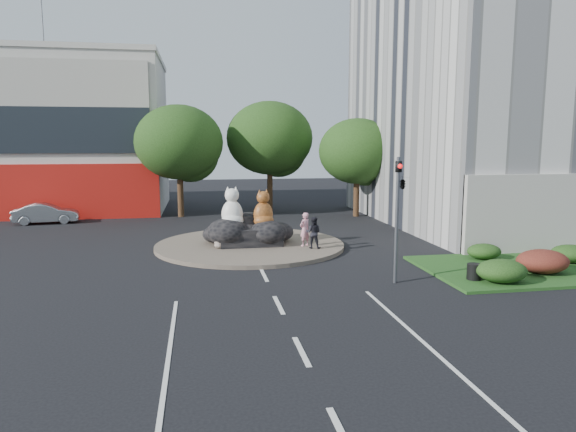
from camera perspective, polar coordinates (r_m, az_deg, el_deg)
name	(u,v)px	position (r m, az deg, el deg)	size (l,w,h in m)	color
ground	(279,305)	(17.93, -1.04, -9.88)	(120.00, 120.00, 0.00)	black
roundabout_island	(250,245)	(27.51, -4.23, -3.24)	(10.00, 10.00, 0.20)	brown
rock_plinth	(250,235)	(27.41, -4.25, -2.12)	(3.20, 2.60, 0.90)	black
shophouse_block	(3,134)	(47.33, -29.14, 7.97)	(25.20, 12.30, 17.40)	#BBB8A9
grass_verge	(537,268)	(25.24, 25.93, -5.22)	(10.00, 6.00, 0.12)	#1B4517
tree_left	(180,146)	(38.92, -11.91, 7.61)	(6.46, 6.46, 8.27)	#382314
tree_mid	(270,142)	(41.29, -1.97, 8.24)	(6.84, 6.84, 8.76)	#382314
tree_right	(358,154)	(38.71, 7.76, 6.79)	(5.70, 5.70, 7.30)	#382314
hedge_near_green	(502,271)	(21.85, 22.65, -5.64)	(2.00, 1.60, 0.90)	#193510
hedge_red	(543,261)	(24.04, 26.43, -4.53)	(2.20, 1.76, 0.99)	#531816
hedge_mid_green	(570,254)	(26.73, 28.86, -3.68)	(1.80, 1.44, 0.81)	#193510
hedge_back_green	(484,251)	(25.80, 20.95, -3.69)	(1.60, 1.28, 0.72)	#193510
traffic_light	(400,192)	(20.44, 12.33, 2.57)	(0.44, 1.24, 5.00)	#595B60
street_lamp	(496,161)	(29.24, 22.08, 5.65)	(2.34, 0.22, 8.06)	#595B60
cat_white	(232,207)	(27.04, -6.24, 1.01)	(1.30, 1.13, 2.17)	white
cat_tabby	(263,208)	(27.12, -2.77, 0.88)	(1.20, 1.04, 2.00)	#C87429
kitten_calico	(219,239)	(26.35, -7.69, -2.58)	(0.55, 0.47, 0.91)	white
kitten_white	(278,235)	(27.16, -1.07, -2.17)	(0.55, 0.48, 0.92)	white
pedestrian_pink	(305,229)	(26.59, 1.87, -1.49)	(0.64, 0.42, 1.75)	pink
pedestrian_dark	(313,233)	(26.05, 2.84, -1.85)	(0.79, 0.61, 1.62)	black
parked_car	(46,214)	(38.86, -25.29, 0.25)	(1.46, 4.20, 1.38)	#989B9F
litter_bin	(474,272)	(21.89, 19.98, -5.83)	(0.57, 0.57, 0.64)	black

